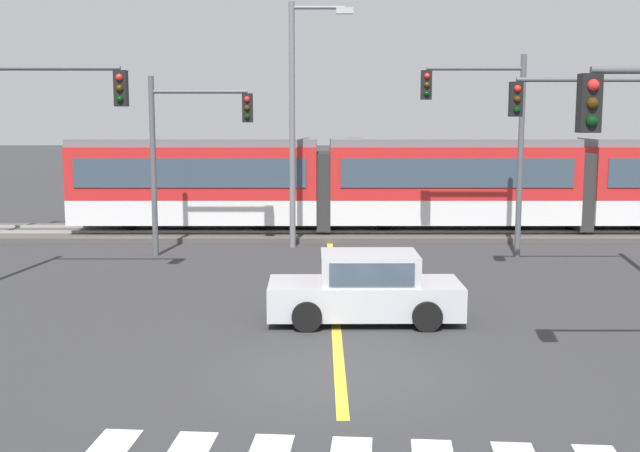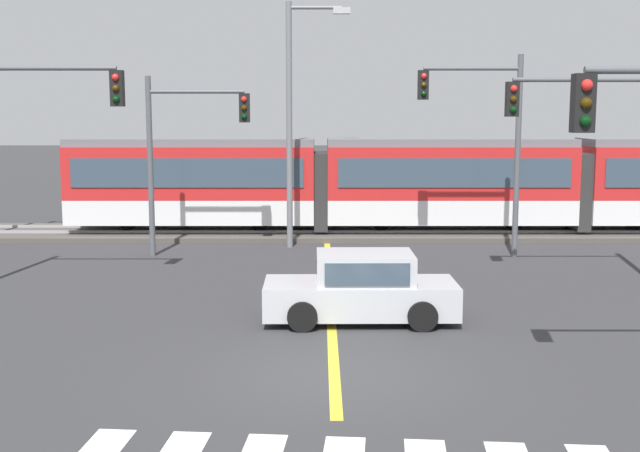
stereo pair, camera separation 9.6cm
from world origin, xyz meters
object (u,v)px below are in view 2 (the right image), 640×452
traffic_light_mid_left (17,131)px  street_lamp_centre (295,110)px  traffic_light_far_left (185,139)px  traffic_light_far_right (486,126)px  traffic_light_mid_right (608,137)px  light_rail_tram (449,181)px  sedan_crossing (361,290)px

traffic_light_mid_left → street_lamp_centre: bearing=43.7°
traffic_light_mid_left → traffic_light_far_left: (3.42, 4.88, -0.37)m
street_lamp_centre → traffic_light_far_right: bearing=-16.6°
traffic_light_mid_right → traffic_light_mid_left: bearing=-177.5°
traffic_light_far_right → street_lamp_centre: size_ratio=0.78×
light_rail_tram → sedan_crossing: 13.17m
light_rail_tram → traffic_light_mid_right: (2.77, -8.60, 1.87)m
light_rail_tram → sedan_crossing: size_ratio=6.64×
traffic_light_mid_right → street_lamp_centre: size_ratio=0.73×
sedan_crossing → traffic_light_far_right: traffic_light_far_right is taller
sedan_crossing → traffic_light_mid_right: (6.65, 3.92, 3.22)m
traffic_light_far_left → sedan_crossing: bearing=-57.6°
light_rail_tram → traffic_light_mid_right: traffic_light_mid_right is taller
light_rail_tram → traffic_light_mid_left: 15.66m
traffic_light_mid_left → traffic_light_far_left: bearing=54.9°
street_lamp_centre → traffic_light_far_left: bearing=-154.2°
light_rail_tram → traffic_light_mid_left: bearing=-143.3°
light_rail_tram → sedan_crossing: light_rail_tram is taller
light_rail_tram → traffic_light_mid_right: bearing=-72.1°
traffic_light_far_right → traffic_light_mid_right: 4.73m
traffic_light_far_right → traffic_light_mid_right: size_ratio=1.06×
traffic_light_mid_left → traffic_light_far_right: 13.70m
light_rail_tram → traffic_light_far_left: size_ratio=4.93×
sedan_crossing → traffic_light_far_right: size_ratio=0.67×
sedan_crossing → traffic_light_far_left: traffic_light_far_left is taller
traffic_light_mid_left → street_lamp_centre: size_ratio=0.76×
sedan_crossing → street_lamp_centre: 10.69m
traffic_light_mid_right → light_rail_tram: bearing=107.9°
light_rail_tram → street_lamp_centre: bearing=-154.0°
light_rail_tram → street_lamp_centre: size_ratio=3.43×
traffic_light_far_left → traffic_light_mid_right: 12.54m
sedan_crossing → traffic_light_mid_left: bearing=159.3°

